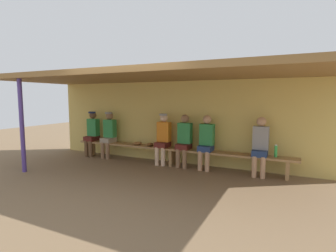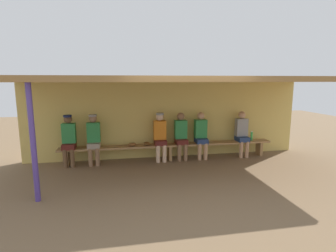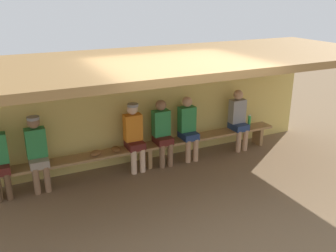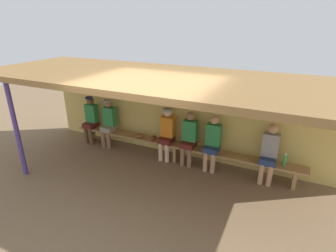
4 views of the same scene
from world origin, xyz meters
TOP-DOWN VIEW (x-y plane):
  - ground_plane at (0.00, 0.00)m, footprint 24.00×24.00m
  - back_wall at (0.00, 2.00)m, footprint 8.00×0.20m
  - dugout_roof at (0.00, 0.70)m, footprint 8.00×2.80m
  - bench at (0.00, 1.55)m, footprint 6.00×0.36m
  - player_with_sunglasses at (0.91, 1.55)m, footprint 0.34×0.42m
  - player_leftmost at (-2.06, 1.55)m, footprint 0.34×0.42m
  - player_in_red at (0.33, 1.55)m, footprint 0.34×0.42m
  - player_in_white at (2.17, 1.55)m, footprint 0.34×0.42m
  - player_in_blue at (-0.27, 1.55)m, footprint 0.34×0.42m
  - water_bottle_orange at (2.50, 1.58)m, footprint 0.06×0.06m
  - baseball_glove_tan at (-0.66, 1.53)m, footprint 0.18×0.25m
  - baseball_glove_dark_brown at (-1.05, 1.52)m, footprint 0.29×0.27m

SIDE VIEW (x-z plane):
  - ground_plane at x=0.00m, z-range 0.00..0.00m
  - bench at x=0.00m, z-range 0.16..0.62m
  - baseball_glove_tan at x=-0.66m, z-range 0.46..0.55m
  - baseball_glove_dark_brown at x=-1.05m, z-range 0.46..0.55m
  - water_bottle_orange at x=2.50m, z-range 0.45..0.73m
  - player_with_sunglasses at x=0.91m, z-range 0.06..1.40m
  - player_in_red at x=0.33m, z-range 0.06..1.40m
  - player_in_white at x=2.17m, z-range 0.06..1.40m
  - player_leftmost at x=-2.06m, z-range 0.07..1.42m
  - player_in_blue at x=-0.27m, z-range 0.07..1.42m
  - back_wall at x=0.00m, z-range 0.00..2.20m
  - dugout_roof at x=0.00m, z-range 2.20..2.32m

